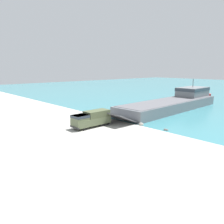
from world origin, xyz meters
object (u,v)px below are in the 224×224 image
moored_boat_a (199,94)px  soldier_on_ramp (90,118)px  landing_craft (175,102)px  cargo_crate (74,123)px  military_truck (91,118)px

moored_boat_a → soldier_on_ramp: bearing=-18.3°
soldier_on_ramp → moored_boat_a: size_ratio=0.22×
landing_craft → moored_boat_a: (-7.88, 30.56, -1.11)m
landing_craft → cargo_crate: 29.11m
landing_craft → soldier_on_ramp: landing_craft is taller
military_truck → soldier_on_ramp: (-2.54, 1.53, -0.54)m
soldier_on_ramp → cargo_crate: (-0.87, -2.98, -0.72)m
soldier_on_ramp → moored_boat_a: bearing=-169.4°
soldier_on_ramp → landing_craft: bearing=178.9°
landing_craft → soldier_on_ramp: size_ratio=22.78×
cargo_crate → moored_boat_a: bearing=93.7°
military_truck → cargo_crate: 3.91m
landing_craft → military_truck: bearing=-92.1°
military_truck → soldier_on_ramp: military_truck is taller
military_truck → moored_boat_a: (-7.27, 57.90, -0.85)m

